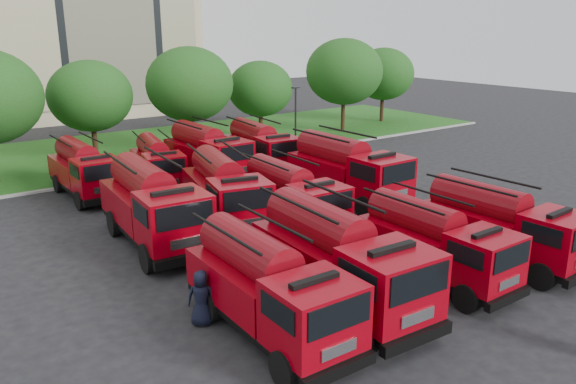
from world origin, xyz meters
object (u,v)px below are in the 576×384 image
Objects in this scene: fire_truck_1 at (338,259)px; fire_truck_11 at (261,148)px; fire_truck_4 at (153,206)px; fire_truck_8 at (84,170)px; firefighter_4 at (202,324)px; fire_truck_2 at (434,243)px; fire_truck_6 at (291,196)px; fire_truck_5 at (224,191)px; fire_truck_9 at (157,163)px; fire_truck_0 at (268,287)px; firefighter_5 at (340,199)px; fire_truck_7 at (347,170)px; fire_truck_10 at (207,153)px; fire_truck_3 at (501,225)px; firefighter_3 at (494,252)px.

fire_truck_11 is at bearing 67.98° from fire_truck_1.
fire_truck_11 is (10.96, 7.97, -0.15)m from fire_truck_4.
fire_truck_8 is at bearing 102.49° from fire_truck_1.
fire_truck_2 is at bearing -157.70° from firefighter_4.
fire_truck_2 is at bearing -81.23° from fire_truck_6.
fire_truck_11 is at bearing 67.01° from fire_truck_6.
firefighter_4 is (-4.43, 1.64, -1.77)m from fire_truck_1.
fire_truck_1 is 1.15× the size of fire_truck_8.
fire_truck_5 is 8.28m from fire_truck_9.
fire_truck_0 is at bearing 165.33° from firefighter_4.
firefighter_4 is at bearing -111.23° from fire_truck_5.
fire_truck_1 is (3.00, 0.12, 0.15)m from fire_truck_0.
fire_truck_11 is at bearing -58.44° from firefighter_5.
fire_truck_8 is 17.11m from firefighter_4.
fire_truck_5 reaches higher than fire_truck_0.
fire_truck_7 is 1.04× the size of fire_truck_10.
fire_truck_3 is (10.97, -0.83, -0.04)m from fire_truck_0.
fire_truck_9 is (3.90, 8.63, -0.33)m from fire_truck_4.
fire_truck_8 is (-0.22, 9.33, -0.25)m from fire_truck_4.
fire_truck_7 is (11.24, -0.27, -0.00)m from fire_truck_4.
fire_truck_9 is (-6.87, 18.87, -0.12)m from fire_truck_3.
fire_truck_3 is 22.45m from fire_truck_8.
fire_truck_0 reaches higher than fire_truck_2.
fire_truck_3 is 14.86m from fire_truck_4.
fire_truck_8 is at bearing -178.25° from fire_truck_9.
fire_truck_2 is 18.39m from fire_truck_10.
fire_truck_8 reaches higher than firefighter_3.
firefighter_4 is at bearing -95.56° from fire_truck_8.
fire_truck_2 is 0.83× the size of fire_truck_4.
fire_truck_5 is (1.05, 9.65, -0.07)m from fire_truck_1.
fire_truck_5 is 4.12× the size of firefighter_4.
fire_truck_9 is (-7.34, 8.90, -0.33)m from fire_truck_7.
fire_truck_1 is 0.98× the size of fire_truck_4.
fire_truck_10 reaches higher than firefighter_4.
firefighter_4 is (-8.79, 2.19, -1.52)m from fire_truck_2.
fire_truck_5 is at bearing -66.43° from fire_truck_8.
fire_truck_4 reaches higher than fire_truck_6.
fire_truck_0 is at bearing 177.05° from fire_truck_2.
fire_truck_5 is at bearing 28.42° from firefighter_5.
fire_truck_0 is at bearing 173.33° from fire_truck_3.
fire_truck_2 is 10.40m from fire_truck_7.
fire_truck_0 reaches higher than firefighter_5.
firefighter_3 is at bearing -35.99° from fire_truck_4.
fire_truck_6 is at bearing 115.71° from fire_truck_3.
fire_truck_1 is at bearing -105.54° from fire_truck_10.
firefighter_3 is (4.34, 0.20, -1.52)m from fire_truck_2.
firefighter_3 is at bearing -59.10° from fire_truck_8.
fire_truck_2 is 4.60m from firefighter_3.
fire_truck_8 is at bearing -58.48° from firefighter_4.
fire_truck_2 is 9.18m from firefighter_4.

